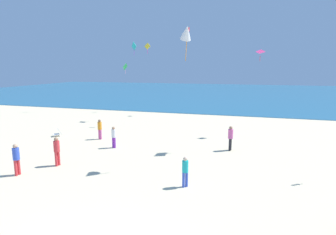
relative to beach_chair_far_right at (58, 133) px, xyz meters
name	(u,v)px	position (x,y,z in m)	size (l,w,h in m)	color
ground_plane	(176,160)	(10.60, -2.95, -0.28)	(120.00, 120.00, 0.00)	beige
ocean_water	(230,93)	(10.60, 43.60, -0.25)	(120.00, 60.00, 0.05)	#236084
beach_chair_far_right	(58,133)	(0.00, 0.00, 0.00)	(0.83, 0.83, 0.60)	white
person_0	(100,128)	(3.76, 0.13, 0.62)	(0.37, 0.37, 1.54)	#D8599E
person_2	(185,170)	(11.99, -6.58, 0.57)	(0.41, 0.41, 1.46)	blue
person_3	(114,136)	(5.86, -1.69, 0.58)	(0.37, 0.37, 1.48)	purple
person_4	(57,149)	(4.45, -5.80, 0.68)	(0.37, 0.37, 1.65)	red
person_5	(16,157)	(3.38, -7.57, 0.68)	(0.35, 0.35, 1.66)	red
person_6	(230,136)	(13.60, -0.09, 0.68)	(0.39, 0.39, 1.65)	black
kite_yellow	(147,46)	(5.43, 6.35, 7.09)	(0.61, 0.16, 0.95)	yellow
kite_red	(189,29)	(7.69, 13.82, 9.50)	(0.78, 0.75, 1.30)	red
kite_magenta	(260,51)	(15.33, 5.10, 6.46)	(0.66, 0.56, 0.98)	#DB3DA8
kite_green	(125,67)	(-0.12, 13.47, 5.25)	(0.38, 0.93, 1.23)	green
kite_teal	(134,46)	(3.21, 8.49, 7.28)	(0.73, 0.55, 1.34)	#1EADAD
kite_white	(186,33)	(11.37, -3.87, 6.97)	(0.97, 1.05, 1.90)	white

